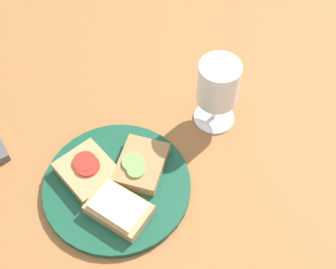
% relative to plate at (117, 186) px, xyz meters
% --- Properties ---
extents(wooden_table, '(1.40, 1.40, 0.03)m').
position_rel_plate_xyz_m(wooden_table, '(0.04, -0.01, -0.02)').
color(wooden_table, brown).
rests_on(wooden_table, ground).
extents(plate, '(0.24, 0.24, 0.01)m').
position_rel_plate_xyz_m(plate, '(0.00, 0.00, 0.00)').
color(plate, '#144733').
rests_on(plate, wooden_table).
extents(sandwich_with_cucumber, '(0.12, 0.12, 0.02)m').
position_rel_plate_xyz_m(sandwich_with_cucumber, '(0.05, 0.01, 0.02)').
color(sandwich_with_cucumber, '#937047').
rests_on(sandwich_with_cucumber, plate).
extents(sandwich_with_tomato, '(0.09, 0.10, 0.02)m').
position_rel_plate_xyz_m(sandwich_with_tomato, '(-0.03, 0.04, 0.02)').
color(sandwich_with_tomato, '#A88456').
rests_on(sandwich_with_tomato, plate).
extents(sandwich_with_cheese, '(0.10, 0.11, 0.03)m').
position_rel_plate_xyz_m(sandwich_with_cheese, '(-0.02, -0.05, 0.02)').
color(sandwich_with_cheese, '#A88456').
rests_on(sandwich_with_cheese, plate).
extents(wine_glass, '(0.07, 0.07, 0.14)m').
position_rel_plate_xyz_m(wine_glass, '(0.22, 0.03, 0.08)').
color(wine_glass, white).
rests_on(wine_glass, wooden_table).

